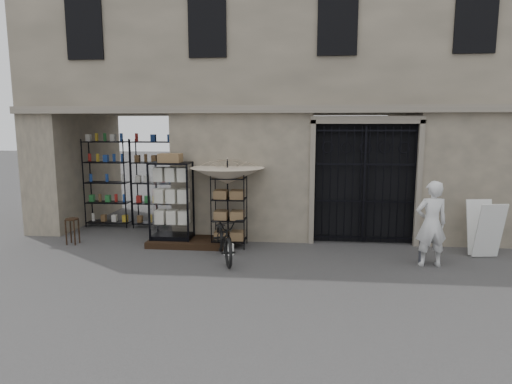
# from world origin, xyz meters

# --- Properties ---
(ground) EXTENTS (80.00, 80.00, 0.00)m
(ground) POSITION_xyz_m (0.00, 0.00, 0.00)
(ground) COLOR black
(ground) RESTS_ON ground
(main_building) EXTENTS (14.00, 4.00, 9.00)m
(main_building) POSITION_xyz_m (0.00, 4.00, 4.50)
(main_building) COLOR gray
(main_building) RESTS_ON ground
(shop_recess) EXTENTS (3.00, 1.70, 3.00)m
(shop_recess) POSITION_xyz_m (-4.50, 2.80, 1.50)
(shop_recess) COLOR black
(shop_recess) RESTS_ON ground
(shop_shelving) EXTENTS (2.70, 0.50, 2.50)m
(shop_shelving) POSITION_xyz_m (-4.55, 3.30, 1.25)
(shop_shelving) COLOR black
(shop_shelving) RESTS_ON ground
(iron_gate) EXTENTS (2.50, 0.21, 3.00)m
(iron_gate) POSITION_xyz_m (1.75, 2.28, 1.50)
(iron_gate) COLOR black
(iron_gate) RESTS_ON ground
(step_platform) EXTENTS (2.00, 0.90, 0.15)m
(step_platform) POSITION_xyz_m (-2.40, 1.55, 0.07)
(step_platform) COLOR black
(step_platform) RESTS_ON ground
(display_cabinet) EXTENTS (1.05, 0.81, 2.01)m
(display_cabinet) POSITION_xyz_m (-2.86, 1.56, 0.98)
(display_cabinet) COLOR black
(display_cabinet) RESTS_ON step_platform
(wire_rack) EXTENTS (0.90, 0.77, 1.76)m
(wire_rack) POSITION_xyz_m (-1.45, 1.53, 0.86)
(wire_rack) COLOR black
(wire_rack) RESTS_ON ground
(market_umbrella) EXTENTS (1.74, 1.77, 2.50)m
(market_umbrella) POSITION_xyz_m (-1.50, 1.63, 1.80)
(market_umbrella) COLOR black
(market_umbrella) RESTS_ON ground
(white_bucket) EXTENTS (0.25, 0.25, 0.23)m
(white_bucket) POSITION_xyz_m (-1.37, 0.89, 0.12)
(white_bucket) COLOR silver
(white_bucket) RESTS_ON ground
(bicycle) EXTENTS (0.92, 1.13, 1.84)m
(bicycle) POSITION_xyz_m (-1.40, 0.55, 0.00)
(bicycle) COLOR black
(bicycle) RESTS_ON ground
(wooden_stool) EXTENTS (0.39, 0.39, 0.64)m
(wooden_stool) POSITION_xyz_m (-5.29, 1.36, 0.34)
(wooden_stool) COLOR black
(wooden_stool) RESTS_ON ground
(steel_bollard) EXTENTS (0.18, 0.18, 0.73)m
(steel_bollard) POSITION_xyz_m (2.77, 0.67, 0.37)
(steel_bollard) COLOR #595C67
(steel_bollard) RESTS_ON ground
(shopkeeper) EXTENTS (0.84, 1.83, 0.42)m
(shopkeeper) POSITION_xyz_m (2.88, 0.53, 0.00)
(shopkeeper) COLOR silver
(shopkeeper) RESTS_ON ground
(easel_sign) EXTENTS (0.66, 0.74, 1.21)m
(easel_sign) POSITION_xyz_m (4.25, 1.28, 0.63)
(easel_sign) COLOR silver
(easel_sign) RESTS_ON ground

